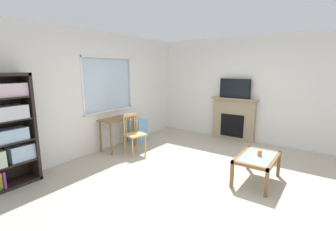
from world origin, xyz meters
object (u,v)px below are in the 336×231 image
(desk_under_window, at_px, (117,124))
(wooden_chair, at_px, (134,134))
(plastic_drawer_unit, at_px, (138,130))
(coffee_table, at_px, (257,160))
(tv, at_px, (235,89))
(bookshelf, at_px, (1,131))
(sippy_cup, at_px, (260,153))
(fireplace, at_px, (233,119))

(desk_under_window, bearing_deg, wooden_chair, -89.47)
(desk_under_window, bearing_deg, plastic_drawer_unit, 3.85)
(coffee_table, bearing_deg, tv, 29.55)
(bookshelf, bearing_deg, desk_under_window, -2.64)
(wooden_chair, bearing_deg, tv, -31.13)
(coffee_table, distance_m, sippy_cup, 0.13)
(desk_under_window, distance_m, wooden_chair, 0.54)
(plastic_drawer_unit, height_order, tv, tv)
(sippy_cup, bearing_deg, wooden_chair, 95.25)
(coffee_table, relative_size, sippy_cup, 10.31)
(sippy_cup, bearing_deg, coffee_table, 155.35)
(bookshelf, distance_m, fireplace, 5.14)
(wooden_chair, xyz_separation_m, coffee_table, (0.20, -2.64, -0.08))
(plastic_drawer_unit, height_order, fireplace, fireplace)
(coffee_table, bearing_deg, plastic_drawer_unit, 80.45)
(bookshelf, bearing_deg, sippy_cup, -51.90)
(wooden_chair, bearing_deg, bookshelf, 165.05)
(bookshelf, height_order, sippy_cup, bookshelf)
(bookshelf, height_order, tv, bookshelf)
(bookshelf, bearing_deg, coffee_table, -52.21)
(coffee_table, bearing_deg, bookshelf, 127.79)
(fireplace, distance_m, sippy_cup, 2.46)
(desk_under_window, xyz_separation_m, fireplace, (2.37, -1.93, -0.05))
(tv, height_order, coffee_table, tv)
(coffee_table, bearing_deg, fireplace, 29.34)
(desk_under_window, relative_size, fireplace, 0.67)
(desk_under_window, height_order, plastic_drawer_unit, desk_under_window)
(sippy_cup, bearing_deg, tv, 30.48)
(wooden_chair, bearing_deg, coffee_table, -85.67)
(plastic_drawer_unit, bearing_deg, coffee_table, -99.55)
(plastic_drawer_unit, xyz_separation_m, sippy_cup, (-0.49, -3.22, 0.20))
(sippy_cup, bearing_deg, bookshelf, 128.10)
(wooden_chair, xyz_separation_m, tv, (2.35, -1.42, 0.92))
(bookshelf, distance_m, sippy_cup, 4.19)
(bookshelf, bearing_deg, tv, -23.57)
(desk_under_window, distance_m, tv, 3.14)
(fireplace, bearing_deg, plastic_drawer_unit, 129.40)
(desk_under_window, bearing_deg, fireplace, -39.18)
(desk_under_window, xyz_separation_m, sippy_cup, (0.25, -3.17, -0.12))
(wooden_chair, height_order, fireplace, fireplace)
(wooden_chair, distance_m, fireplace, 2.76)
(tv, xyz_separation_m, coffee_table, (-2.15, -1.22, -1.00))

